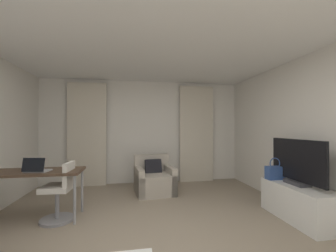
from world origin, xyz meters
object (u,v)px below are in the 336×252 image
armchair (154,180)px  desk (32,175)px  desk_chair (60,195)px  tv_console (299,203)px  tv_flatscreen (297,163)px  handbag_primary (275,172)px  laptop (36,169)px

armchair → desk: armchair is taller
armchair → desk: bearing=-151.8°
desk_chair → tv_console: 3.64m
desk → tv_console: bearing=-9.2°
desk_chair → tv_flatscreen: size_ratio=0.84×
desk_chair → tv_console: bearing=-9.2°
tv_console → tv_flatscreen: tv_flatscreen is taller
handbag_primary → laptop: bearing=177.8°
desk_chair → desk: bearing=170.8°
desk → tv_console: desk is taller
tv_flatscreen → tv_console: bearing=-90.0°
laptop → handbag_primary: bearing=-2.2°
desk_chair → handbag_primary: size_ratio=2.39×
tv_flatscreen → laptop: bearing=172.6°
tv_console → tv_flatscreen: 0.60m
armchair → tv_console: size_ratio=0.76×
armchair → tv_flatscreen: tv_flatscreen is taller
tv_console → desk_chair: bearing=170.8°
tv_flatscreen → armchair: bearing=140.8°
armchair → desk_chair: size_ratio=0.99×
desk_chair → tv_flatscreen: 3.66m
armchair → tv_console: (2.05, -1.71, -0.01)m
armchair → tv_flatscreen: (2.05, -1.67, 0.58)m
desk_chair → handbag_primary: bearing=-3.0°
laptop → tv_flatscreen: (3.90, -0.50, 0.06)m
desk → laptop: bearing=-43.2°
armchair → desk: (-1.97, -1.06, 0.41)m
armchair → desk: 2.27m
desk → desk_chair: bearing=-9.2°
armchair → laptop: 2.25m
tv_console → tv_flatscreen: (0.00, 0.04, 0.60)m
tv_console → handbag_primary: 0.56m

